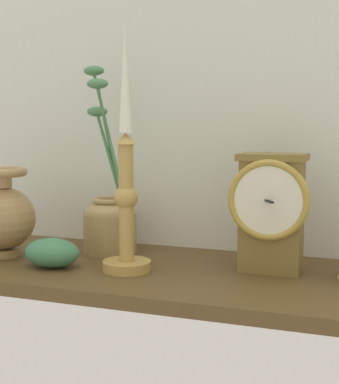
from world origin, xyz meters
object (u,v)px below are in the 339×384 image
at_px(brass_vase_bulbous, 4,215).
at_px(brass_vase_jar, 109,217).
at_px(mantel_clock, 271,210).
at_px(candlestick_tall_left, 126,192).

xyz_separation_m(brass_vase_bulbous, brass_vase_jar, (0.18, 0.10, -0.01)).
xyz_separation_m(mantel_clock, brass_vase_bulbous, (-0.51, -0.06, -0.03)).
height_order(mantel_clock, brass_vase_bulbous, mantel_clock).
height_order(candlestick_tall_left, brass_vase_jar, candlestick_tall_left).
height_order(brass_vase_bulbous, brass_vase_jar, brass_vase_jar).
bearing_deg(mantel_clock, brass_vase_jar, 173.12).
distance_m(mantel_clock, brass_vase_jar, 0.34).
bearing_deg(brass_vase_bulbous, mantel_clock, 7.13).
bearing_deg(candlestick_tall_left, brass_vase_bulbous, 176.30).
relative_size(candlestick_tall_left, brass_vase_bulbous, 2.42).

